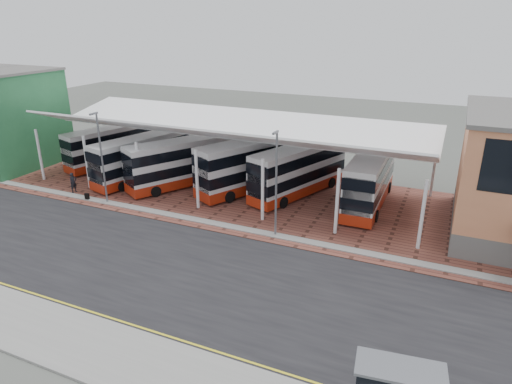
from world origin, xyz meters
TOP-DOWN VIEW (x-y plane):
  - ground at (0.00, 0.00)m, footprint 140.00×140.00m
  - road at (0.00, -1.00)m, footprint 120.00×14.00m
  - forecourt at (2.00, 13.00)m, footprint 72.00×16.00m
  - sidewalk at (0.00, -9.00)m, footprint 120.00×4.00m
  - north_kerb at (0.00, 6.20)m, footprint 120.00×0.80m
  - yellow_line_near at (0.00, -7.00)m, footprint 120.00×0.12m
  - yellow_line_far at (0.00, -6.70)m, footprint 120.00×0.12m
  - canopy at (-6.00, 13.94)m, footprint 37.00×11.63m
  - shop_green at (-30.00, 10.97)m, footprint 6.40×10.20m
  - lamp_west at (-14.00, 6.27)m, footprint 0.16×0.90m
  - lamp_east at (2.00, 6.27)m, footprint 0.16×0.90m
  - bus_0 at (-20.92, 15.15)m, footprint 5.17×10.42m
  - bus_1 at (-14.81, 12.59)m, footprint 5.14×10.93m
  - bus_2 at (-10.25, 12.78)m, footprint 7.48×10.72m
  - bus_3 at (-3.60, 14.54)m, footprint 7.59×11.54m
  - bus_4 at (0.73, 15.11)m, footprint 6.20×11.16m
  - bus_5 at (7.15, 15.27)m, footprint 2.88×11.14m
  - pedestrian at (-18.50, 7.01)m, footprint 0.55×0.75m
  - suitcase at (-16.01, 6.00)m, footprint 0.36×0.25m

SIDE VIEW (x-z plane):
  - ground at x=0.00m, z-range 0.00..0.00m
  - road at x=0.00m, z-range 0.00..0.02m
  - yellow_line_near at x=0.00m, z-range 0.02..0.03m
  - yellow_line_far at x=0.00m, z-range 0.02..0.03m
  - forecourt at x=2.00m, z-range 0.00..0.06m
  - sidewalk at x=0.00m, z-range 0.00..0.14m
  - north_kerb at x=0.00m, z-range 0.00..0.14m
  - suitcase at x=-16.01m, z-range 0.06..0.67m
  - pedestrian at x=-18.50m, z-range 0.06..1.95m
  - bus_0 at x=-20.92m, z-range 0.05..4.24m
  - bus_1 at x=-14.81m, z-range 0.05..4.44m
  - bus_2 at x=-10.25m, z-range 0.05..4.53m
  - bus_4 at x=0.73m, z-range 0.05..4.57m
  - bus_5 at x=7.15m, z-range 0.05..4.63m
  - bus_3 at x=-3.60m, z-range 0.04..4.82m
  - lamp_west at x=-14.00m, z-range 0.32..8.40m
  - lamp_east at x=2.00m, z-range 0.32..8.40m
  - shop_green at x=-30.00m, z-range 0.01..10.23m
  - canopy at x=-6.00m, z-range 2.26..9.33m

